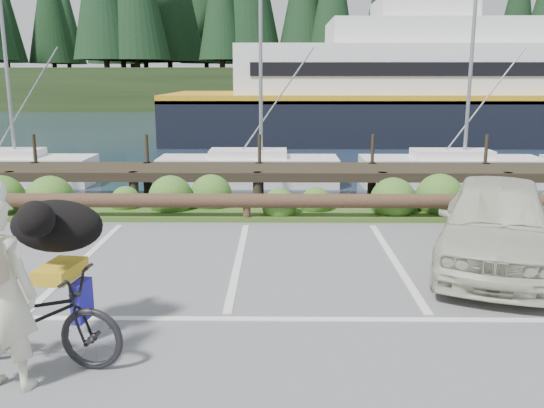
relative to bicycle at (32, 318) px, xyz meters
The scene contains 8 objects.
ground 2.54m from the bicycle, 39.12° to the left, with size 72.00×72.00×0.00m, color #5E5E60.
harbor_backdrop 80.02m from the bicycle, 88.33° to the left, with size 170.00×160.00×30.00m.
vegetation_strip 7.15m from the bicycle, 74.33° to the left, with size 34.00×1.60×0.10m, color #3D5B21.
log_rail 6.48m from the bicycle, 72.65° to the left, with size 32.00×0.30×0.60m, color #443021, non-canonical shape.
bicycle is the anchor object (origin of this frame).
cyclist 0.64m from the bicycle, 97.93° to the right, with size 0.71×0.46×1.94m, color beige.
dog 1.05m from the bicycle, 82.07° to the left, with size 1.04×0.51×0.60m, color black.
parked_car 6.88m from the bicycle, 28.34° to the left, with size 1.71×4.26×1.45m, color beige.
Camera 1 is at (0.65, -7.17, 3.00)m, focal length 38.00 mm.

